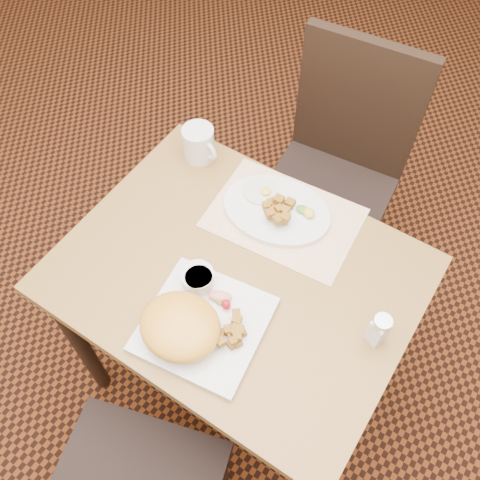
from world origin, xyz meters
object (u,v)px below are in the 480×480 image
object	(u,v)px
plate_oval	(276,210)
salt_shaker	(379,329)
plate_square	(204,324)
coffee_mug	(199,144)
chair_far	(337,165)
table	(237,292)

from	to	relation	value
plate_oval	salt_shaker	distance (m)	0.44
plate_square	coffee_mug	bearing A→B (deg)	126.80
plate_square	salt_shaker	distance (m)	0.41
coffee_mug	chair_far	bearing A→B (deg)	51.83
plate_square	plate_oval	world-z (taller)	plate_oval
chair_far	table	bearing A→B (deg)	85.62
plate_square	coffee_mug	distance (m)	0.56
chair_far	salt_shaker	world-z (taller)	chair_far
table	plate_oval	world-z (taller)	plate_oval
chair_far	coffee_mug	bearing A→B (deg)	46.09
table	salt_shaker	distance (m)	0.41
plate_oval	salt_shaker	bearing A→B (deg)	-26.13
plate_square	plate_oval	size ratio (longest dim) A/B	0.92
plate_square	coffee_mug	xyz separation A→B (m)	(-0.33, 0.44, 0.04)
chair_far	plate_oval	bearing A→B (deg)	84.36
table	plate_square	distance (m)	0.21
table	coffee_mug	distance (m)	0.45
chair_far	coffee_mug	world-z (taller)	chair_far
plate_oval	coffee_mug	world-z (taller)	coffee_mug
plate_square	salt_shaker	size ratio (longest dim) A/B	2.80
plate_oval	salt_shaker	xyz separation A→B (m)	(0.39, -0.19, 0.04)
table	chair_far	size ratio (longest dim) A/B	0.93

